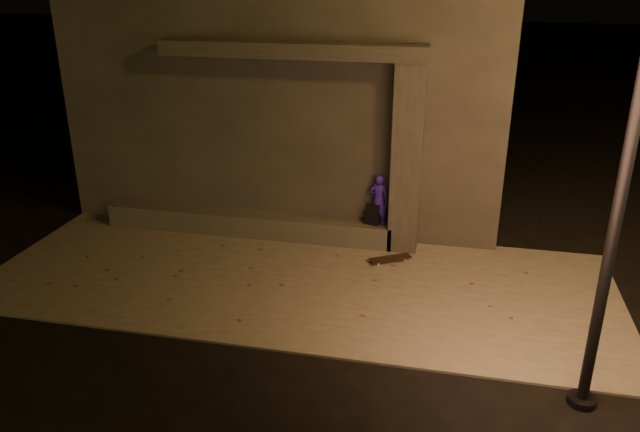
% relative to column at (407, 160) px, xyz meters
% --- Properties ---
extents(ground, '(120.00, 120.00, 0.00)m').
position_rel_column_xyz_m(ground, '(-1.70, -3.75, -1.84)').
color(ground, black).
rests_on(ground, ground).
extents(sidewalk, '(11.00, 4.40, 0.04)m').
position_rel_column_xyz_m(sidewalk, '(-1.70, -1.75, -1.82)').
color(sidewalk, '#666259').
rests_on(sidewalk, ground).
extents(building, '(9.00, 5.10, 5.22)m').
position_rel_column_xyz_m(building, '(-2.70, 2.74, 0.77)').
color(building, '#383533').
rests_on(building, ground).
extents(ledge, '(6.00, 0.55, 0.45)m').
position_rel_column_xyz_m(ledge, '(-3.20, 0.00, -1.58)').
color(ledge, '#504D49').
rests_on(ledge, sidewalk).
extents(column, '(0.55, 0.55, 3.60)m').
position_rel_column_xyz_m(column, '(0.00, 0.00, 0.00)').
color(column, '#383533').
rests_on(column, sidewalk).
extents(canopy, '(5.00, 0.70, 0.28)m').
position_rel_column_xyz_m(canopy, '(-2.20, 0.05, 1.94)').
color(canopy, '#383533').
rests_on(canopy, column).
extents(skateboarder, '(0.41, 0.31, 1.02)m').
position_rel_column_xyz_m(skateboarder, '(-0.50, 0.00, -0.84)').
color(skateboarder, '#351DBC').
rests_on(skateboarder, ledge).
extents(backpack, '(0.35, 0.28, 0.44)m').
position_rel_column_xyz_m(backpack, '(-0.60, -0.00, -1.20)').
color(backpack, black).
rests_on(backpack, ledge).
extents(skateboard, '(0.80, 0.60, 0.09)m').
position_rel_column_xyz_m(skateboard, '(-0.16, -0.72, -1.73)').
color(skateboard, black).
rests_on(skateboard, sidewalk).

